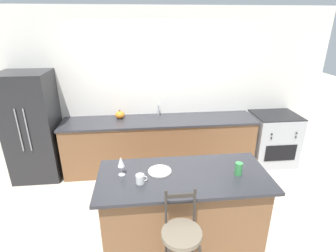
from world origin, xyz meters
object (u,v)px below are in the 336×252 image
at_px(dinner_plate, 160,171).
at_px(coffee_mug, 140,179).
at_px(pumpkin_decoration, 120,115).
at_px(refrigerator, 33,127).
at_px(bar_stool_near, 182,245).
at_px(oven_range, 272,139).
at_px(wine_glass, 121,162).
at_px(tumbler_cup, 239,169).

height_order(dinner_plate, coffee_mug, coffee_mug).
bearing_deg(dinner_plate, coffee_mug, -137.49).
distance_m(dinner_plate, pumpkin_decoration, 1.91).
xyz_separation_m(refrigerator, coffee_mug, (1.70, -1.87, 0.12)).
height_order(bar_stool_near, dinner_plate, bar_stool_near).
bearing_deg(coffee_mug, oven_range, 38.00).
height_order(bar_stool_near, pumpkin_decoration, bar_stool_near).
relative_size(dinner_plate, pumpkin_decoration, 1.60).
height_order(wine_glass, coffee_mug, wine_glass).
height_order(bar_stool_near, wine_glass, wine_glass).
bearing_deg(oven_range, dinner_plate, -142.46).
bearing_deg(wine_glass, tumbler_cup, -5.96).
distance_m(wine_glass, tumbler_cup, 1.24).
distance_m(dinner_plate, wine_glass, 0.43).
xyz_separation_m(oven_range, wine_glass, (-2.60, -1.70, 0.64)).
bearing_deg(coffee_mug, pumpkin_decoration, 99.17).
xyz_separation_m(bar_stool_near, coffee_mug, (-0.34, 0.51, 0.37)).
bearing_deg(wine_glass, oven_range, 33.25).
relative_size(bar_stool_near, tumbler_cup, 8.15).
xyz_separation_m(oven_range, tumbler_cup, (-1.37, -1.83, 0.56)).
relative_size(coffee_mug, tumbler_cup, 0.86).
bearing_deg(coffee_mug, tumbler_cup, 2.52).
height_order(oven_range, bar_stool_near, bar_stool_near).
bearing_deg(bar_stool_near, oven_range, 49.29).
distance_m(bar_stool_near, coffee_mug, 0.72).
bearing_deg(tumbler_cup, coffee_mug, -177.48).
bearing_deg(tumbler_cup, dinner_plate, 169.91).
bearing_deg(bar_stool_near, coffee_mug, 123.91).
height_order(oven_range, pumpkin_decoration, pumpkin_decoration).
height_order(refrigerator, dinner_plate, refrigerator).
height_order(dinner_plate, tumbler_cup, tumbler_cup).
distance_m(bar_stool_near, tumbler_cup, 0.97).
bearing_deg(pumpkin_decoration, tumbler_cup, -55.51).
height_order(tumbler_cup, pumpkin_decoration, tumbler_cup).
xyz_separation_m(wine_glass, tumbler_cup, (1.23, -0.13, -0.08)).
bearing_deg(pumpkin_decoration, oven_range, -3.08).
height_order(oven_range, wine_glass, wine_glass).
height_order(bar_stool_near, coffee_mug, bar_stool_near).
bearing_deg(tumbler_cup, wine_glass, 174.04).
xyz_separation_m(dinner_plate, coffee_mug, (-0.21, -0.19, 0.04)).
distance_m(refrigerator, dinner_plate, 2.55).
relative_size(oven_range, coffee_mug, 7.88).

